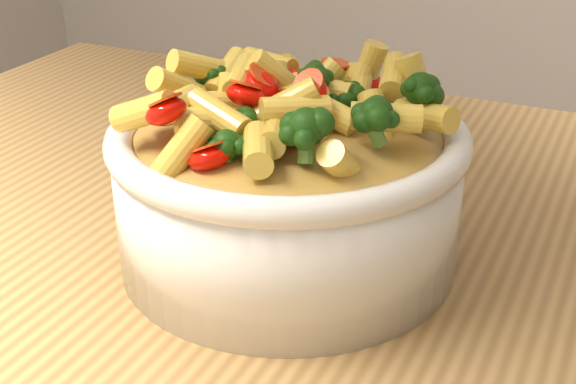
% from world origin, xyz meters
% --- Properties ---
extents(serving_bowl, '(0.24, 0.24, 0.11)m').
position_xyz_m(serving_bowl, '(-0.11, 0.01, 0.95)').
color(serving_bowl, silver).
rests_on(serving_bowl, table).
extents(pasta_salad, '(0.19, 0.19, 0.04)m').
position_xyz_m(pasta_salad, '(-0.11, 0.01, 1.02)').
color(pasta_salad, '#FCD94F').
rests_on(pasta_salad, serving_bowl).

